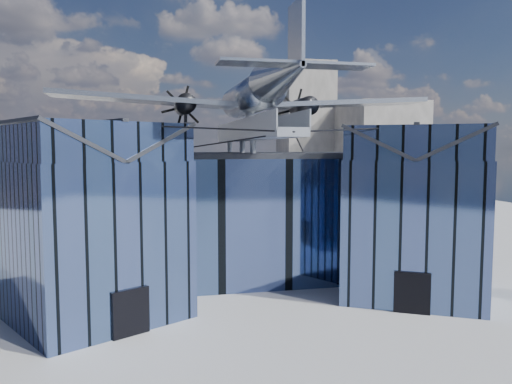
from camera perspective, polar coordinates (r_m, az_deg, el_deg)
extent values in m
plane|color=gray|center=(34.36, 0.74, -12.34)|extent=(120.00, 120.00, 0.00)
cube|color=#445A8C|center=(41.97, -2.08, -2.52)|extent=(28.00, 14.00, 9.50)
cube|color=#222429|center=(41.61, -2.11, 4.26)|extent=(28.00, 14.00, 0.40)
cube|color=#445A8C|center=(31.54, -17.79, -5.27)|extent=(11.79, 11.43, 9.50)
cube|color=#445A8C|center=(31.05, -18.08, 5.42)|extent=(11.56, 11.20, 2.20)
cube|color=#222429|center=(30.19, -21.98, 5.32)|extent=(7.98, 9.23, 2.40)
cube|color=#222429|center=(32.06, -14.40, 5.49)|extent=(7.98, 9.23, 2.40)
cube|color=#222429|center=(31.09, -18.14, 7.53)|extent=(4.30, 7.10, 0.18)
cube|color=black|center=(28.85, -14.13, -13.21)|extent=(2.03, 1.32, 2.60)
cube|color=black|center=(33.63, -10.80, -4.49)|extent=(0.34, 0.34, 9.50)
cube|color=#445A8C|center=(36.23, 17.56, -3.95)|extent=(11.79, 11.43, 9.50)
cube|color=#445A8C|center=(35.81, 17.80, 5.34)|extent=(11.56, 11.20, 2.20)
cube|color=#222429|center=(35.87, 14.19, 5.42)|extent=(7.98, 9.23, 2.40)
cube|color=#222429|center=(35.89, 21.41, 5.23)|extent=(7.98, 9.23, 2.40)
cube|color=#222429|center=(35.84, 17.85, 7.18)|extent=(4.30, 7.10, 0.18)
cube|color=black|center=(33.00, 17.40, -10.96)|extent=(2.03, 1.32, 2.60)
cube|color=black|center=(36.48, 10.46, -3.74)|extent=(0.34, 0.34, 9.50)
cube|color=#979CA4|center=(36.22, -0.52, 6.36)|extent=(1.80, 21.00, 0.50)
cube|color=#979CA4|center=(36.07, -1.93, 7.40)|extent=(0.08, 21.00, 1.10)
cube|color=#979CA4|center=(36.44, 0.87, 7.37)|extent=(0.08, 21.00, 1.10)
cylinder|color=#979CA4|center=(45.55, -3.03, 5.23)|extent=(0.44, 0.44, 1.35)
cylinder|color=#979CA4|center=(39.64, -1.58, 5.27)|extent=(0.44, 0.44, 1.35)
cylinder|color=#979CA4|center=(35.73, -0.35, 5.30)|extent=(0.44, 0.44, 1.35)
cylinder|color=#979CA4|center=(36.75, -0.69, 7.82)|extent=(0.70, 0.70, 1.40)
cylinder|color=black|center=(28.03, -7.89, 7.32)|extent=(10.55, 6.08, 0.69)
cylinder|color=black|center=(30.74, 12.17, 7.05)|extent=(10.55, 6.08, 0.69)
cylinder|color=black|center=(33.73, -4.82, 5.51)|extent=(6.09, 17.04, 1.19)
cylinder|color=black|center=(35.05, 4.99, 5.49)|extent=(6.09, 17.04, 1.19)
cylinder|color=#A0A6AC|center=(36.89, -0.69, 10.85)|extent=(2.50, 11.00, 2.50)
sphere|color=#A0A6AC|center=(42.27, -2.25, 10.10)|extent=(2.50, 2.50, 2.50)
cube|color=black|center=(41.36, -2.00, 11.17)|extent=(1.60, 1.40, 0.50)
cone|color=#A0A6AC|center=(28.25, 3.18, 13.25)|extent=(2.50, 7.00, 2.50)
cube|color=#A0A6AC|center=(26.36, 4.62, 17.38)|extent=(0.18, 2.40, 3.40)
cube|color=#A0A6AC|center=(26.19, 4.53, 14.34)|extent=(8.00, 1.80, 0.14)
cube|color=#A0A6AC|center=(37.08, -11.84, 10.25)|extent=(14.00, 3.20, 1.08)
cylinder|color=black|center=(37.77, -8.15, 9.83)|extent=(1.44, 3.20, 1.44)
cone|color=black|center=(39.56, -8.35, 9.60)|extent=(0.70, 0.70, 0.70)
cube|color=black|center=(39.71, -8.37, 9.59)|extent=(1.05, 0.06, 3.33)
cube|color=black|center=(39.71, -8.37, 9.59)|extent=(2.53, 0.06, 2.53)
cube|color=black|center=(39.71, -8.37, 9.59)|extent=(3.33, 0.06, 1.05)
cylinder|color=black|center=(37.09, -8.05, 8.02)|extent=(0.24, 0.24, 1.75)
cube|color=#A0A6AC|center=(39.84, 9.06, 9.92)|extent=(14.00, 3.20, 1.08)
cylinder|color=black|center=(39.57, 5.45, 9.63)|extent=(1.44, 3.20, 1.44)
cone|color=black|center=(41.28, 4.67, 9.45)|extent=(0.70, 0.70, 0.70)
cube|color=black|center=(41.42, 4.60, 9.43)|extent=(1.05, 0.06, 3.33)
cube|color=black|center=(41.42, 4.60, 9.43)|extent=(2.53, 0.06, 2.53)
cube|color=black|center=(41.42, 4.60, 9.43)|extent=(3.33, 0.06, 1.05)
cylinder|color=black|center=(38.92, 5.71, 7.90)|extent=(0.24, 0.24, 1.75)
cube|color=gray|center=(89.18, 13.79, 4.07)|extent=(12.00, 14.00, 18.00)
cube|color=gray|center=(87.86, -20.73, 2.57)|extent=(14.00, 10.00, 14.00)
cube|color=gray|center=(94.69, 5.66, 6.66)|extent=(9.00, 9.00, 26.00)
cylinder|color=#352515|center=(52.34, 20.66, -5.04)|extent=(0.49, 0.49, 2.81)
sphere|color=#244B1A|center=(51.97, 20.75, -2.31)|extent=(4.63, 4.63, 3.68)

